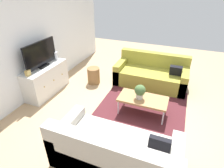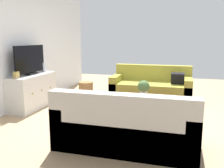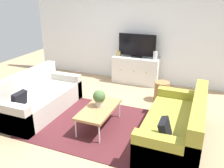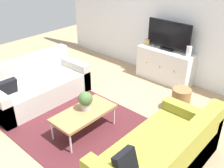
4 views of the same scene
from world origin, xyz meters
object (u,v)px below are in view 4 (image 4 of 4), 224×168
(glass_vase, at_px, (189,51))
(wicker_basket, at_px, (181,100))
(potted_plant, at_px, (86,100))
(coffee_table, at_px, (84,113))
(couch_right_side, at_px, (163,158))
(mantel_clock, at_px, (148,42))
(couch_left_side, at_px, (36,86))
(tv_console, at_px, (165,65))
(flat_screen_tv, at_px, (169,36))

(glass_vase, xyz_separation_m, wicker_basket, (0.38, -0.87, -0.60))
(potted_plant, relative_size, wicker_basket, 0.69)
(coffee_table, bearing_deg, wicker_basket, 62.22)
(couch_right_side, relative_size, mantel_clock, 14.54)
(couch_left_side, bearing_deg, couch_right_side, 0.00)
(couch_left_side, height_order, wicker_basket, couch_left_side)
(couch_right_side, distance_m, tv_console, 2.79)
(potted_plant, bearing_deg, mantel_clock, 102.43)
(mantel_clock, bearing_deg, glass_vase, 0.00)
(coffee_table, relative_size, glass_vase, 4.95)
(potted_plant, xyz_separation_m, mantel_clock, (-0.53, 2.39, 0.22))
(flat_screen_tv, bearing_deg, wicker_basket, -45.29)
(tv_console, distance_m, wicker_basket, 1.25)
(potted_plant, bearing_deg, couch_left_side, 179.45)
(potted_plant, distance_m, mantel_clock, 2.46)
(flat_screen_tv, bearing_deg, tv_console, -90.00)
(coffee_table, bearing_deg, couch_right_side, 3.52)
(couch_left_side, bearing_deg, glass_vase, 51.06)
(couch_right_side, xyz_separation_m, potted_plant, (-1.43, -0.01, 0.29))
(couch_right_side, distance_m, glass_vase, 2.62)
(potted_plant, bearing_deg, flat_screen_tv, 90.58)
(coffee_table, bearing_deg, mantel_clock, 102.57)
(flat_screen_tv, height_order, glass_vase, flat_screen_tv)
(glass_vase, bearing_deg, couch_right_side, -68.06)
(coffee_table, distance_m, wicker_basket, 1.80)
(tv_console, relative_size, mantel_clock, 9.57)
(mantel_clock, relative_size, wicker_basket, 0.29)
(glass_vase, bearing_deg, wicker_basket, -66.37)
(couch_left_side, xyz_separation_m, potted_plant, (1.44, -0.01, 0.29))
(glass_vase, bearing_deg, potted_plant, -101.31)
(couch_left_side, bearing_deg, coffee_table, -3.39)
(potted_plant, relative_size, flat_screen_tv, 0.31)
(couch_left_side, height_order, flat_screen_tv, flat_screen_tv)
(coffee_table, bearing_deg, tv_console, 91.09)
(couch_right_side, xyz_separation_m, mantel_clock, (-1.96, 2.37, 0.51))
(couch_left_side, relative_size, couch_right_side, 1.00)
(wicker_basket, bearing_deg, potted_plant, -119.56)
(potted_plant, bearing_deg, coffee_table, -72.72)
(glass_vase, height_order, wicker_basket, glass_vase)
(tv_console, bearing_deg, flat_screen_tv, 90.00)
(couch_left_side, height_order, couch_right_side, same)
(couch_left_side, bearing_deg, tv_console, 59.17)
(couch_right_side, height_order, glass_vase, glass_vase)
(wicker_basket, bearing_deg, couch_right_side, -69.06)
(wicker_basket, bearing_deg, coffee_table, -117.78)
(coffee_table, height_order, mantel_clock, mantel_clock)
(couch_right_side, relative_size, wicker_basket, 4.20)
(flat_screen_tv, relative_size, wicker_basket, 2.21)
(tv_console, bearing_deg, wicker_basket, -44.64)
(flat_screen_tv, xyz_separation_m, glass_vase, (0.50, -0.02, -0.20))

